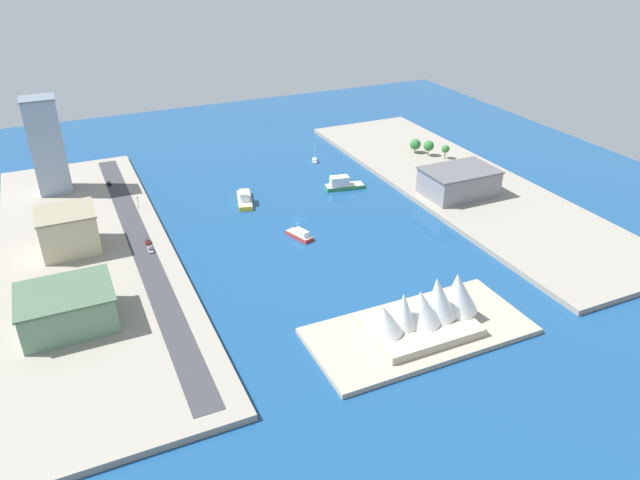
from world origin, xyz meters
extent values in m
plane|color=navy|center=(0.00, 0.00, 0.00)|extent=(440.00, 440.00, 0.00)
cube|color=gray|center=(-98.09, 0.00, 1.24)|extent=(70.00, 240.00, 2.48)
cube|color=gray|center=(98.09, 0.00, 1.24)|extent=(70.00, 240.00, 2.48)
cube|color=#A89E89|center=(-3.44, 103.92, 1.00)|extent=(79.74, 37.34, 2.00)
cube|color=#38383D|center=(75.62, 0.00, 2.55)|extent=(9.79, 228.00, 0.15)
cube|color=white|center=(-40.03, -67.88, 0.59)|extent=(5.15, 7.91, 1.17)
cone|color=white|center=(-41.57, -71.66, 0.59)|extent=(1.38, 1.38, 1.06)
cube|color=white|center=(-39.77, -67.25, 1.84)|extent=(3.30, 4.11, 1.33)
cube|color=beige|center=(-40.03, -67.88, 1.22)|extent=(4.95, 7.60, 0.10)
cylinder|color=silver|center=(-40.17, -68.23, 6.99)|extent=(0.24, 0.24, 11.62)
cube|color=yellow|center=(17.41, -29.36, 1.18)|extent=(12.41, 23.50, 2.35)
cone|color=yellow|center=(14.37, -40.84, 1.18)|extent=(2.59, 2.59, 2.12)
cube|color=white|center=(17.87, -27.61, 4.58)|extent=(6.64, 9.05, 4.46)
cube|color=beige|center=(17.41, -29.36, 2.40)|extent=(11.91, 22.56, 0.10)
cube|color=#2D8C4C|center=(-38.38, -24.27, 1.01)|extent=(22.14, 10.93, 2.02)
cone|color=#2D8C4C|center=(-49.31, -22.15, 1.01)|extent=(2.13, 2.13, 1.82)
cube|color=white|center=(-35.45, -24.83, 4.56)|extent=(10.83, 7.23, 5.09)
cube|color=beige|center=(-38.38, -24.27, 2.07)|extent=(21.26, 10.49, 0.10)
cube|color=red|center=(6.79, 18.62, 0.92)|extent=(9.22, 14.99, 1.85)
cone|color=red|center=(9.27, 11.44, 0.92)|extent=(2.11, 2.11, 1.66)
cube|color=white|center=(6.32, 19.95, 3.11)|extent=(5.55, 8.32, 2.53)
cube|color=beige|center=(6.79, 18.62, 1.90)|extent=(8.85, 14.40, 0.10)
cube|color=#C6B793|center=(103.62, -8.59, 11.32)|extent=(23.31, 22.15, 17.68)
cube|color=gray|center=(103.62, -8.59, 20.56)|extent=(24.24, 23.04, 0.80)
cube|color=#8C9EB2|center=(105.54, -80.66, 27.16)|extent=(16.11, 14.32, 49.36)
cube|color=slate|center=(105.54, -80.66, 52.24)|extent=(16.76, 14.89, 0.80)
cube|color=gray|center=(-86.55, 12.47, 8.97)|extent=(36.09, 24.87, 12.97)
cube|color=#59595C|center=(-86.55, 12.47, 15.85)|extent=(37.54, 25.87, 0.80)
cube|color=slate|center=(108.88, 49.89, 9.12)|extent=(31.30, 25.82, 13.29)
cube|color=#47624A|center=(108.88, 49.89, 16.17)|extent=(32.55, 26.85, 0.80)
cylinder|color=black|center=(78.29, -75.29, 2.95)|extent=(0.28, 0.65, 0.64)
cylinder|color=black|center=(79.80, -75.23, 2.95)|extent=(0.28, 0.65, 0.64)
cylinder|color=black|center=(78.42, -78.30, 2.95)|extent=(0.28, 0.65, 0.64)
cylinder|color=black|center=(79.93, -78.24, 2.95)|extent=(0.28, 0.65, 0.64)
cube|color=black|center=(79.11, -76.77, 3.29)|extent=(1.89, 4.38, 0.88)
cube|color=#262D38|center=(79.12, -76.98, 3.97)|extent=(1.60, 2.47, 0.50)
cylinder|color=black|center=(73.41, -2.22, 2.95)|extent=(0.26, 0.64, 0.64)
cylinder|color=black|center=(71.65, -2.19, 2.95)|extent=(0.26, 0.64, 0.64)
cylinder|color=black|center=(73.47, 0.77, 2.95)|extent=(0.26, 0.64, 0.64)
cylinder|color=black|center=(71.71, 0.80, 2.95)|extent=(0.26, 0.64, 0.64)
cube|color=red|center=(72.56, -0.71, 3.29)|extent=(2.04, 4.31, 0.88)
cube|color=#262D38|center=(72.57, -0.50, 4.04)|extent=(1.77, 2.42, 0.63)
cylinder|color=black|center=(73.47, 6.18, 2.95)|extent=(0.25, 0.64, 0.64)
cylinder|color=black|center=(71.86, 6.19, 2.95)|extent=(0.25, 0.64, 0.64)
cylinder|color=black|center=(73.50, 9.69, 2.95)|extent=(0.25, 0.64, 0.64)
cylinder|color=black|center=(71.89, 9.70, 2.95)|extent=(0.25, 0.64, 0.64)
cube|color=white|center=(72.68, 7.94, 3.21)|extent=(1.85, 5.03, 0.72)
cube|color=#262D38|center=(72.68, 8.19, 3.82)|extent=(1.61, 2.82, 0.50)
cylinder|color=black|center=(69.71, -38.80, 5.23)|extent=(0.18, 0.18, 5.50)
cube|color=black|center=(69.71, -38.80, 8.48)|extent=(0.36, 0.36, 1.00)
sphere|color=red|center=(69.71, -38.80, 8.83)|extent=(0.24, 0.24, 0.24)
sphere|color=yellow|center=(69.71, -38.80, 8.48)|extent=(0.24, 0.24, 0.24)
sphere|color=green|center=(69.71, -38.80, 8.13)|extent=(0.24, 0.24, 0.24)
cube|color=#BCAD93|center=(-3.44, 103.92, 3.50)|extent=(38.08, 26.84, 3.00)
cone|color=white|center=(-18.92, 103.92, 13.24)|extent=(15.35, 12.78, 18.38)
cone|color=white|center=(-10.45, 103.92, 13.45)|extent=(14.36, 11.37, 18.74)
cone|color=white|center=(-3.44, 103.92, 11.47)|extent=(15.20, 13.56, 14.66)
cone|color=white|center=(3.51, 103.92, 12.05)|extent=(9.86, 8.46, 14.88)
cone|color=white|center=(11.20, 103.92, 10.54)|extent=(13.61, 11.87, 12.96)
cylinder|color=brown|center=(-100.55, -50.89, 3.82)|extent=(0.50, 0.50, 2.69)
sphere|color=#2D7233|center=(-100.55, -50.89, 7.85)|extent=(6.71, 6.71, 6.71)
cylinder|color=brown|center=(-105.13, -43.11, 4.31)|extent=(0.50, 0.50, 3.65)
sphere|color=#2D7233|center=(-105.13, -43.11, 8.67)|extent=(6.34, 6.34, 6.34)
cylinder|color=brown|center=(-111.61, -34.77, 4.50)|extent=(0.50, 0.50, 4.04)
sphere|color=#2D7233|center=(-111.61, -34.77, 8.42)|extent=(4.75, 4.75, 4.75)
camera|label=1|loc=(100.95, 246.49, 130.68)|focal=33.71mm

